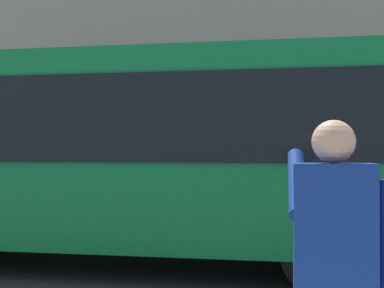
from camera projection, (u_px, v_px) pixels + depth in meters
ground_plane at (282, 270)px, 7.28m from camera, size 60.00×60.00×0.00m
red_bus at (108, 151)px, 7.65m from camera, size 9.05×2.54×3.08m
pedestrian_photographer at (335, 260)px, 2.59m from camera, size 0.53×0.52×1.70m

